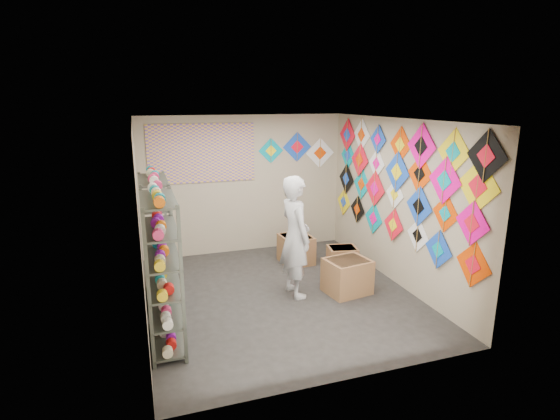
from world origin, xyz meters
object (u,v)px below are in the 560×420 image
object	(u,v)px
shelf_rack_front	(163,272)
carton_a	(347,276)
shelf_rack_back	(157,240)
shopkeeper	(295,237)
carton_c	(296,249)
carton_b	(342,258)

from	to	relation	value
shelf_rack_front	carton_a	distance (m)	2.97
shelf_rack_front	carton_a	world-z (taller)	shelf_rack_front
shelf_rack_front	carton_a	bearing A→B (deg)	12.45
shelf_rack_back	carton_a	world-z (taller)	shelf_rack_back
shopkeeper	carton_c	world-z (taller)	shopkeeper
shelf_rack_front	shopkeeper	distance (m)	2.18
shelf_rack_front	shelf_rack_back	world-z (taller)	same
carton_b	shelf_rack_front	bearing A→B (deg)	-143.41
shelf_rack_front	carton_b	xyz separation A→B (m)	(3.19, 1.53, -0.74)
carton_b	carton_c	bearing A→B (deg)	150.63
carton_c	carton_b	bearing A→B (deg)	-44.94
shelf_rack_back	carton_a	xyz separation A→B (m)	(2.82, -0.68, -0.68)
shelf_rack_front	shelf_rack_back	size ratio (longest dim) A/B	1.00
shopkeeper	carton_a	distance (m)	1.07
shelf_rack_front	carton_c	xyz separation A→B (m)	(2.51, 2.10, -0.69)
shelf_rack_back	carton_c	size ratio (longest dim) A/B	3.18
carton_b	carton_c	size ratio (longest dim) A/B	0.84
shelf_rack_back	carton_c	bearing A→B (deg)	17.76
shelf_rack_front	shopkeeper	bearing A→B (deg)	22.34
shelf_rack_front	carton_b	bearing A→B (deg)	25.68
shelf_rack_front	shopkeeper	world-z (taller)	shelf_rack_front
shelf_rack_back	carton_b	world-z (taller)	shelf_rack_back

